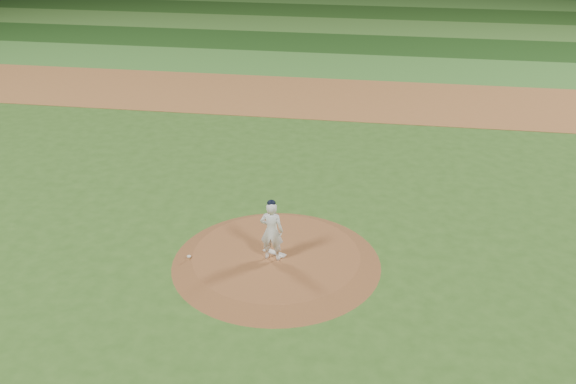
{
  "coord_description": "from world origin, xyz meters",
  "views": [
    {
      "loc": [
        2.5,
        -14.1,
        9.23
      ],
      "look_at": [
        0.0,
        2.0,
        1.1
      ],
      "focal_mm": 40.0,
      "sensor_mm": 36.0,
      "label": 1
    }
  ],
  "objects_px": {
    "pitching_rubber": "(275,253)",
    "pitcher_on_mound": "(272,230)",
    "pitchers_mound": "(276,259)",
    "rosin_bag": "(189,256)"
  },
  "relations": [
    {
      "from": "rosin_bag",
      "to": "pitchers_mound",
      "type": "bearing_deg",
      "value": 12.33
    },
    {
      "from": "pitching_rubber",
      "to": "pitcher_on_mound",
      "type": "distance_m",
      "value": 0.86
    },
    {
      "from": "rosin_bag",
      "to": "pitching_rubber",
      "type": "bearing_deg",
      "value": 14.03
    },
    {
      "from": "pitching_rubber",
      "to": "pitchers_mound",
      "type": "bearing_deg",
      "value": -20.08
    },
    {
      "from": "pitchers_mound",
      "to": "rosin_bag",
      "type": "height_order",
      "value": "rosin_bag"
    },
    {
      "from": "pitchers_mound",
      "to": "pitcher_on_mound",
      "type": "height_order",
      "value": "pitcher_on_mound"
    },
    {
      "from": "pitching_rubber",
      "to": "pitcher_on_mound",
      "type": "height_order",
      "value": "pitcher_on_mound"
    },
    {
      "from": "pitching_rubber",
      "to": "rosin_bag",
      "type": "relative_size",
      "value": 5.9
    },
    {
      "from": "rosin_bag",
      "to": "pitcher_on_mound",
      "type": "height_order",
      "value": "pitcher_on_mound"
    },
    {
      "from": "pitcher_on_mound",
      "to": "pitching_rubber",
      "type": "bearing_deg",
      "value": 85.29
    }
  ]
}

